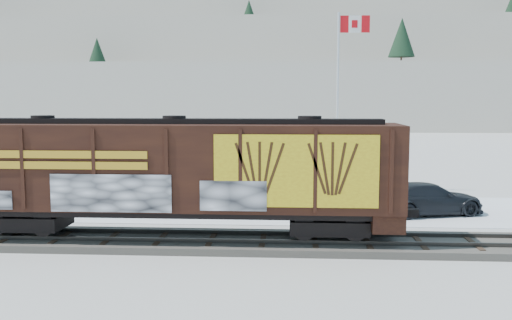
# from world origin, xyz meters

# --- Properties ---
(ground) EXTENTS (500.00, 500.00, 0.00)m
(ground) POSITION_xyz_m (0.00, 0.00, 0.00)
(ground) COLOR white
(ground) RESTS_ON ground
(rail_track) EXTENTS (50.00, 3.40, 0.43)m
(rail_track) POSITION_xyz_m (0.00, 0.00, 0.15)
(rail_track) COLOR #59544C
(rail_track) RESTS_ON ground
(parking_strip) EXTENTS (40.00, 8.00, 0.03)m
(parking_strip) POSITION_xyz_m (0.00, 7.50, 0.01)
(parking_strip) COLOR white
(parking_strip) RESTS_ON ground
(hillside) EXTENTS (360.00, 110.00, 93.00)m
(hillside) POSITION_xyz_m (-0.05, 139.79, 14.37)
(hillside) COLOR white
(hillside) RESTS_ON ground
(hopper_railcar) EXTENTS (17.38, 3.06, 4.54)m
(hopper_railcar) POSITION_xyz_m (-3.44, -0.01, 2.95)
(hopper_railcar) COLOR black
(hopper_railcar) RESTS_ON rail_track
(flagpole) EXTENTS (2.30, 0.90, 10.83)m
(flagpole) POSITION_xyz_m (3.96, 12.94, 3.96)
(flagpole) COLOR silver
(flagpole) RESTS_ON ground
(car_silver) EXTENTS (4.01, 1.63, 1.36)m
(car_silver) POSITION_xyz_m (-3.82, 6.85, 0.71)
(car_silver) COLOR #AEB0B5
(car_silver) RESTS_ON parking_strip
(car_white) EXTENTS (4.30, 1.94, 1.37)m
(car_white) POSITION_xyz_m (-4.55, 5.81, 0.71)
(car_white) COLOR silver
(car_white) RESTS_ON parking_strip
(car_dark) EXTENTS (5.85, 3.61, 1.58)m
(car_dark) POSITION_xyz_m (7.84, 6.41, 0.82)
(car_dark) COLOR black
(car_dark) RESTS_ON parking_strip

